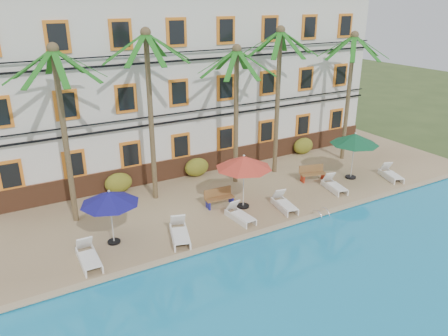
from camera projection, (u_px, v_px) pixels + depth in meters
ground at (271, 223)px, 21.07m from camera, size 100.00×100.00×0.00m
pool_deck at (220, 185)px, 25.06m from camera, size 30.00×12.00×0.25m
swimming_pool at (386, 303)px, 15.37m from camera, size 26.00×12.00×0.20m
pool_coping at (282, 226)px, 20.24m from camera, size 30.00×0.35×0.06m
hotel_building at (181, 80)px, 27.19m from camera, size 25.40×6.44×10.22m
palm_a at (62, 113)px, 18.90m from camera, size 4.25×4.25×8.20m
palm_b at (149, 95)px, 21.15m from camera, size 4.25×4.25×8.66m
palm_c at (236, 97)px, 23.41m from camera, size 4.25×4.25×7.68m
palm_d at (278, 82)px, 24.67m from camera, size 4.25×4.25×8.52m
palm_e at (350, 80)px, 26.96m from camera, size 4.25×4.25×8.08m
shrub_left at (118, 183)px, 23.61m from camera, size 1.50×0.90×1.10m
shrub_mid at (197, 167)px, 25.80m from camera, size 1.50×0.90×1.10m
shrub_right at (303, 146)px, 29.52m from camera, size 1.50×0.90×1.10m
umbrella_blue at (109, 198)px, 18.13m from camera, size 2.49×2.49×2.49m
umbrella_red at (244, 162)px, 21.26m from camera, size 2.82×2.82×2.81m
umbrella_green at (355, 139)px, 24.84m from camera, size 2.79×2.79×2.78m
lounger_a at (88, 256)px, 17.33m from camera, size 0.74×1.96×0.92m
lounger_b at (180, 233)px, 19.06m from camera, size 1.29×2.14×0.95m
lounger_c at (240, 215)px, 20.74m from camera, size 0.77×1.82×0.84m
lounger_d at (284, 203)px, 21.86m from camera, size 0.93×1.91×0.86m
lounger_e at (334, 185)px, 23.99m from camera, size 0.99×1.90×0.85m
lounger_f at (391, 174)px, 25.53m from camera, size 1.19×1.92×0.86m
bench_left at (219, 197)px, 22.10m from camera, size 1.53×0.56×0.93m
bench_right at (313, 173)px, 25.18m from camera, size 1.57×0.85×0.93m
pool_ladder at (321, 216)px, 21.21m from camera, size 0.54×0.74×0.74m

